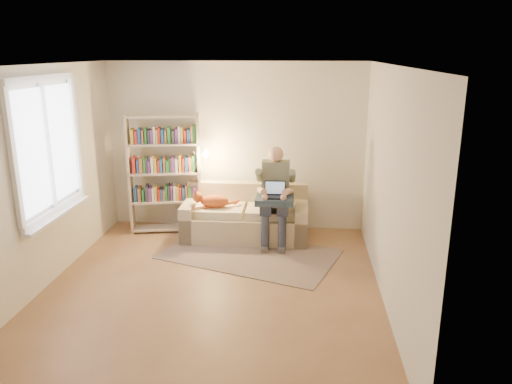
# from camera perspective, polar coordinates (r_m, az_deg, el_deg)

# --- Properties ---
(floor) EXTENTS (4.50, 4.50, 0.00)m
(floor) POSITION_cam_1_polar(r_m,az_deg,el_deg) (6.12, -5.05, -10.90)
(floor) COLOR brown
(floor) RESTS_ON ground
(ceiling) EXTENTS (4.00, 4.50, 0.02)m
(ceiling) POSITION_cam_1_polar(r_m,az_deg,el_deg) (5.47, -5.73, 14.24)
(ceiling) COLOR white
(ceiling) RESTS_ON wall_back
(wall_left) EXTENTS (0.02, 4.50, 2.60)m
(wall_left) POSITION_cam_1_polar(r_m,az_deg,el_deg) (6.33, -23.46, 1.32)
(wall_left) COLOR silver
(wall_left) RESTS_ON floor
(wall_right) EXTENTS (0.02, 4.50, 2.60)m
(wall_right) POSITION_cam_1_polar(r_m,az_deg,el_deg) (5.64, 15.03, 0.43)
(wall_right) COLOR silver
(wall_right) RESTS_ON floor
(wall_back) EXTENTS (4.00, 0.02, 2.60)m
(wall_back) POSITION_cam_1_polar(r_m,az_deg,el_deg) (7.82, -2.34, 5.19)
(wall_back) COLOR silver
(wall_back) RESTS_ON floor
(wall_front) EXTENTS (4.00, 0.02, 2.60)m
(wall_front) POSITION_cam_1_polar(r_m,az_deg,el_deg) (3.59, -12.04, -8.32)
(wall_front) COLOR silver
(wall_front) RESTS_ON floor
(window) EXTENTS (0.12, 1.52, 1.69)m
(window) POSITION_cam_1_polar(r_m,az_deg,el_deg) (6.46, -22.29, 2.40)
(window) COLOR white
(window) RESTS_ON wall_left
(sofa) EXTENTS (1.86, 0.85, 0.79)m
(sofa) POSITION_cam_1_polar(r_m,az_deg,el_deg) (7.56, -1.19, -3.12)
(sofa) COLOR tan
(sofa) RESTS_ON floor
(person) EXTENTS (0.41, 0.65, 1.42)m
(person) POSITION_cam_1_polar(r_m,az_deg,el_deg) (7.24, 2.21, 0.15)
(person) COLOR slate
(person) RESTS_ON sofa
(cat) EXTENTS (0.65, 0.23, 0.24)m
(cat) POSITION_cam_1_polar(r_m,az_deg,el_deg) (7.41, -4.77, -0.99)
(cat) COLOR #D25E29
(cat) RESTS_ON sofa
(blanket) EXTENTS (0.55, 0.45, 0.09)m
(blanket) POSITION_cam_1_polar(r_m,az_deg,el_deg) (7.13, 2.16, -0.90)
(blanket) COLOR #263543
(blanket) RESTS_ON person
(laptop) EXTENTS (0.30, 0.25, 0.26)m
(laptop) POSITION_cam_1_polar(r_m,az_deg,el_deg) (7.11, 2.17, -0.08)
(laptop) COLOR black
(laptop) RESTS_ON blanket
(bookshelf) EXTENTS (1.25, 0.48, 1.84)m
(bookshelf) POSITION_cam_1_polar(r_m,az_deg,el_deg) (7.75, -10.39, 2.71)
(bookshelf) COLOR #C2AB92
(bookshelf) RESTS_ON floor
(rug) EXTENTS (2.64, 2.06, 0.01)m
(rug) POSITION_cam_1_polar(r_m,az_deg,el_deg) (7.02, -0.70, -7.12)
(rug) COLOR gray
(rug) RESTS_ON floor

